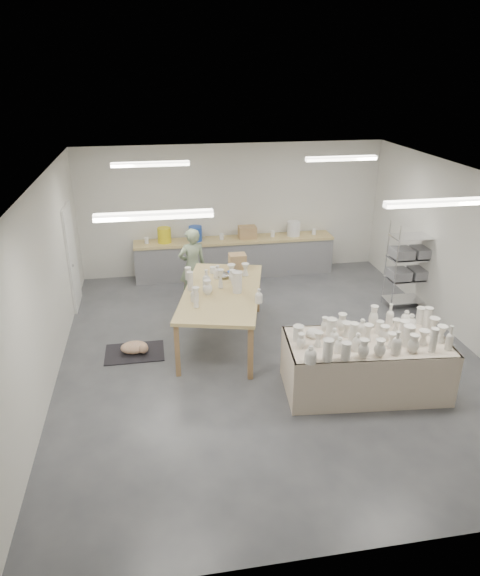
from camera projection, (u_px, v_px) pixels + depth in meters
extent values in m
plane|color=#424449|center=(269.00, 353.00, 8.86)|extent=(8.00, 8.00, 0.00)
cube|color=white|center=(274.00, 180.00, 7.67)|extent=(7.00, 8.00, 0.02)
cube|color=silver|center=(232.00, 210.00, 11.88)|extent=(7.00, 0.02, 3.00)
cube|color=silver|center=(370.00, 434.00, 4.64)|extent=(7.00, 0.02, 3.00)
cube|color=silver|center=(44.00, 287.00, 7.71)|extent=(0.02, 8.00, 3.00)
cube|color=silver|center=(470.00, 260.00, 8.81)|extent=(0.02, 8.00, 3.00)
cube|color=white|center=(72.00, 257.00, 10.25)|extent=(0.05, 0.90, 2.10)
cube|color=white|center=(154.00, 215.00, 6.05)|extent=(1.40, 0.12, 0.08)
cube|color=white|center=(436.00, 203.00, 6.61)|extent=(1.40, 0.12, 0.08)
cube|color=white|center=(150.00, 164.00, 9.21)|extent=(1.40, 0.12, 0.08)
cube|color=white|center=(341.00, 158.00, 9.78)|extent=(1.40, 0.12, 0.08)
cube|color=tan|center=(235.00, 240.00, 11.84)|extent=(4.60, 0.60, 0.06)
cube|color=slate|center=(235.00, 258.00, 12.02)|extent=(4.60, 0.55, 0.84)
cylinder|color=yellow|center=(164.00, 235.00, 11.51)|extent=(0.30, 0.30, 0.34)
cylinder|color=#2047B2|center=(195.00, 234.00, 11.62)|extent=(0.30, 0.30, 0.34)
cylinder|color=white|center=(294.00, 229.00, 11.98)|extent=(0.30, 0.30, 0.34)
cube|color=#996D4A|center=(247.00, 232.00, 11.82)|extent=(0.40, 0.30, 0.28)
cylinder|color=white|center=(147.00, 240.00, 11.49)|extent=(0.10, 0.10, 0.14)
cylinder|color=white|center=(222.00, 236.00, 11.75)|extent=(0.10, 0.10, 0.14)
cylinder|color=white|center=(273.00, 234.00, 11.94)|extent=(0.10, 0.10, 0.14)
cylinder|color=white|center=(314.00, 232.00, 12.10)|extent=(0.10, 0.10, 0.14)
cylinder|color=silver|center=(396.00, 270.00, 10.00)|extent=(0.02, 0.02, 1.80)
cylinder|color=silver|center=(435.00, 268.00, 10.13)|extent=(0.02, 0.02, 1.80)
cylinder|color=silver|center=(386.00, 262.00, 10.40)|extent=(0.02, 0.02, 1.80)
cylinder|color=silver|center=(424.00, 260.00, 10.53)|extent=(0.02, 0.02, 1.80)
cube|color=silver|center=(406.00, 299.00, 10.56)|extent=(0.88, 0.48, 0.02)
cube|color=silver|center=(408.00, 279.00, 10.38)|extent=(0.88, 0.48, 0.02)
cube|color=silver|center=(411.00, 258.00, 10.21)|extent=(0.88, 0.48, 0.02)
cube|color=silver|center=(414.00, 236.00, 10.03)|extent=(0.88, 0.48, 0.02)
cube|color=slate|center=(399.00, 274.00, 10.30)|extent=(0.38, 0.42, 0.18)
cube|color=slate|center=(419.00, 273.00, 10.37)|extent=(0.38, 0.42, 0.18)
cube|color=slate|center=(402.00, 253.00, 10.12)|extent=(0.38, 0.42, 0.18)
cube|color=slate|center=(423.00, 252.00, 10.19)|extent=(0.38, 0.42, 0.18)
cube|color=olive|center=(365.00, 369.00, 7.73)|extent=(2.20, 1.16, 0.74)
cube|color=beige|center=(368.00, 342.00, 7.54)|extent=(2.48, 1.34, 0.03)
cube|color=beige|center=(380.00, 386.00, 7.21)|extent=(2.38, 0.25, 0.84)
cube|color=beige|center=(352.00, 348.00, 8.20)|extent=(2.38, 0.25, 0.84)
cube|color=tan|center=(222.00, 292.00, 8.93)|extent=(1.89, 2.82, 0.06)
cube|color=olive|center=(196.00, 355.00, 7.93)|extent=(0.08, 0.08, 0.91)
cube|color=olive|center=(269.00, 348.00, 8.11)|extent=(0.08, 0.08, 0.91)
cube|color=olive|center=(185.00, 292.00, 10.14)|extent=(0.08, 0.08, 0.91)
cube|color=olive|center=(242.00, 288.00, 10.32)|extent=(0.08, 0.08, 0.91)
ellipsoid|color=silver|center=(223.00, 275.00, 9.46)|extent=(0.26, 0.26, 0.12)
cylinder|color=#2047B2|center=(234.00, 273.00, 9.65)|extent=(0.26, 0.26, 0.03)
cylinder|color=white|center=(213.00, 270.00, 9.66)|extent=(0.11, 0.11, 0.12)
cube|color=#996D4A|center=(237.00, 261.00, 9.87)|extent=(0.32, 0.26, 0.28)
cube|color=black|center=(135.00, 353.00, 8.86)|extent=(1.00, 0.70, 0.02)
ellipsoid|color=white|center=(134.00, 347.00, 8.82)|extent=(0.50, 0.37, 0.20)
sphere|color=white|center=(143.00, 349.00, 8.74)|extent=(0.17, 0.17, 0.17)
imported|color=gray|center=(192.00, 266.00, 10.50)|extent=(0.65, 0.51, 1.59)
cylinder|color=red|center=(192.00, 283.00, 10.95)|extent=(0.35, 0.35, 0.04)
cylinder|color=silver|center=(199.00, 289.00, 11.03)|extent=(0.02, 0.02, 0.29)
cylinder|color=silver|center=(189.00, 288.00, 11.10)|extent=(0.02, 0.02, 0.29)
cylinder|color=silver|center=(190.00, 292.00, 10.88)|extent=(0.02, 0.02, 0.29)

